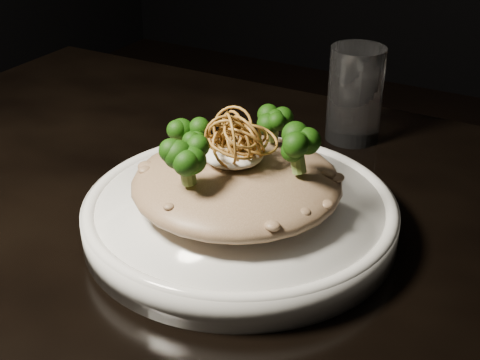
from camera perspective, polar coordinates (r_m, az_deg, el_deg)
table at (r=0.67m, az=-1.10°, el=-11.63°), size 1.10×0.80×0.75m
plate at (r=0.64m, az=0.00°, el=-3.10°), size 0.30×0.30×0.03m
risotto at (r=0.62m, az=-0.28°, el=-0.22°), size 0.20×0.20×0.04m
broccoli at (r=0.60m, az=-0.20°, el=3.57°), size 0.14×0.14×0.05m
cheese at (r=0.61m, az=-0.57°, el=2.24°), size 0.06×0.06×0.02m
shallots at (r=0.59m, az=-0.14°, el=4.31°), size 0.06×0.06×0.04m
drinking_glass at (r=0.82m, az=9.79°, el=7.22°), size 0.08×0.08×0.12m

